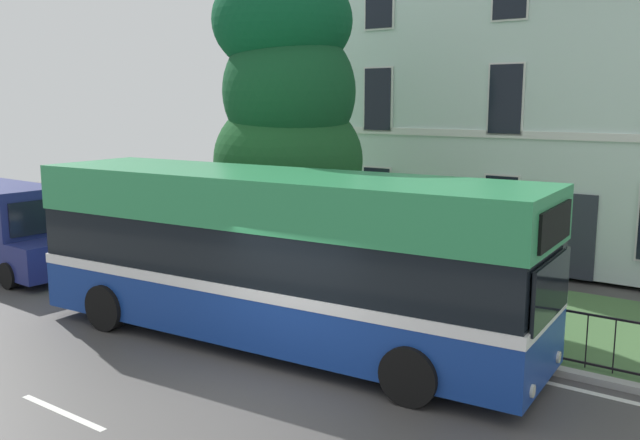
# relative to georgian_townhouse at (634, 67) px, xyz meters

# --- Properties ---
(ground_plane) EXTENTS (60.00, 56.00, 0.18)m
(ground_plane) POSITION_rel_georgian_townhouse_xyz_m (-1.93, -14.79, -5.68)
(ground_plane) COLOR #474443
(georgian_townhouse) EXTENTS (16.09, 10.70, 11.04)m
(georgian_townhouse) POSITION_rel_georgian_townhouse_xyz_m (0.00, 0.00, 0.00)
(georgian_townhouse) COLOR silver
(georgian_townhouse) RESTS_ON ground_plane
(iron_verge_railing) EXTENTS (16.70, 0.04, 0.97)m
(iron_verge_railing) POSITION_rel_georgian_townhouse_xyz_m (0.00, -11.35, -5.04)
(iron_verge_railing) COLOR black
(iron_verge_railing) RESTS_ON ground_plane
(evergreen_tree) EXTENTS (5.06, 5.06, 8.01)m
(evergreen_tree) POSITION_rel_georgian_townhouse_xyz_m (-5.91, -9.61, -2.30)
(evergreen_tree) COLOR #423328
(evergreen_tree) RESTS_ON ground_plane
(single_decker_bus) EXTENTS (10.49, 3.29, 3.32)m
(single_decker_bus) POSITION_rel_georgian_townhouse_xyz_m (-3.28, -13.27, -3.92)
(single_decker_bus) COLOR navy
(single_decker_bus) RESTS_ON ground_plane
(white_panel_van) EXTENTS (5.65, 2.23, 2.38)m
(white_panel_van) POSITION_rel_georgian_townhouse_xyz_m (-13.23, -13.18, -4.44)
(white_panel_van) COLOR navy
(white_panel_van) RESTS_ON ground_plane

